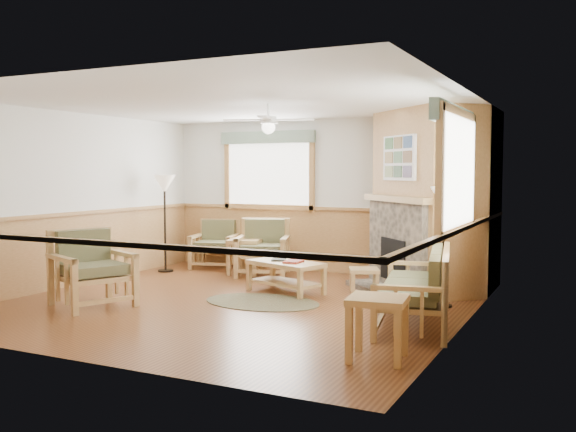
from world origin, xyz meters
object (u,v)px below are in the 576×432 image
at_px(end_table_chairs, 245,257).
at_px(floor_lamp_right, 443,247).
at_px(coffee_table, 286,277).
at_px(footstool, 364,281).
at_px(armchair_back_right, 263,248).
at_px(armchair_left, 92,268).
at_px(sofa, 414,287).
at_px(floor_lamp_left, 165,223).
at_px(armchair_back_left, 215,244).
at_px(end_table_sofa, 378,328).

distance_m(end_table_chairs, floor_lamp_right, 3.90).
bearing_deg(end_table_chairs, coffee_table, -41.07).
height_order(footstool, floor_lamp_right, floor_lamp_right).
xyz_separation_m(armchair_back_right, armchair_left, (-0.83, -3.20, 0.02)).
bearing_deg(sofa, end_table_chairs, -134.30).
relative_size(coffee_table, floor_lamp_right, 0.72).
relative_size(floor_lamp_left, floor_lamp_right, 1.09).
bearing_deg(coffee_table, armchair_left, -114.55).
xyz_separation_m(sofa, end_table_chairs, (-3.59, 2.31, -0.13)).
xyz_separation_m(sofa, floor_lamp_left, (-5.01, 1.94, 0.43)).
bearing_deg(end_table_chairs, footstool, -16.72).
bearing_deg(armchair_back_right, armchair_left, -124.62).
bearing_deg(armchair_back_right, floor_lamp_right, -39.91).
xyz_separation_m(armchair_back_right, end_table_chairs, (-0.34, -0.02, -0.17)).
distance_m(armchair_back_left, end_table_sofa, 6.23).
bearing_deg(armchair_back_right, armchair_back_left, 142.06).
bearing_deg(coffee_table, floor_lamp_left, -177.61).
bearing_deg(footstool, coffee_table, -155.88).
xyz_separation_m(end_table_sofa, floor_lamp_right, (0.03, 2.67, 0.49)).
relative_size(end_table_chairs, end_table_sofa, 1.01).
xyz_separation_m(sofa, armchair_left, (-4.09, -0.87, 0.06)).
bearing_deg(sofa, footstool, -155.19).
xyz_separation_m(sofa, floor_lamp_right, (0.09, 1.12, 0.36)).
height_order(end_table_chairs, end_table_sofa, end_table_chairs).
bearing_deg(floor_lamp_right, sofa, -94.44).
xyz_separation_m(end_table_sofa, footstool, (-1.23, 3.12, -0.12)).
distance_m(armchair_left, floor_lamp_left, 2.98).
distance_m(armchair_back_right, floor_lamp_left, 1.84).
bearing_deg(armchair_left, end_table_chairs, 15.00).
height_order(sofa, footstool, sofa).
relative_size(armchair_left, coffee_table, 0.87).
relative_size(armchair_back_right, end_table_chairs, 1.57).
xyz_separation_m(end_table_chairs, floor_lamp_left, (-1.42, -0.37, 0.56)).
height_order(floor_lamp_left, floor_lamp_right, floor_lamp_left).
bearing_deg(armchair_back_left, end_table_chairs, -40.74).
height_order(end_table_chairs, floor_lamp_right, floor_lamp_right).
distance_m(end_table_chairs, end_table_sofa, 5.31).
bearing_deg(end_table_sofa, floor_lamp_left, 145.53).
bearing_deg(sofa, armchair_left, -89.61).
bearing_deg(footstool, armchair_back_right, 160.19).
relative_size(sofa, end_table_sofa, 3.16).
bearing_deg(end_table_sofa, armchair_back_right, 130.57).
relative_size(end_table_sofa, floor_lamp_right, 0.38).
bearing_deg(end_table_sofa, sofa, 92.28).
xyz_separation_m(sofa, armchair_back_left, (-4.47, 2.73, 0.00)).
xyz_separation_m(armchair_back_left, end_table_chairs, (0.88, -0.42, -0.13)).
bearing_deg(footstool, end_table_chairs, 163.28).
relative_size(end_table_chairs, footstool, 1.46).
distance_m(armchair_back_right, end_table_chairs, 0.38).
height_order(end_table_sofa, floor_lamp_left, floor_lamp_left).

